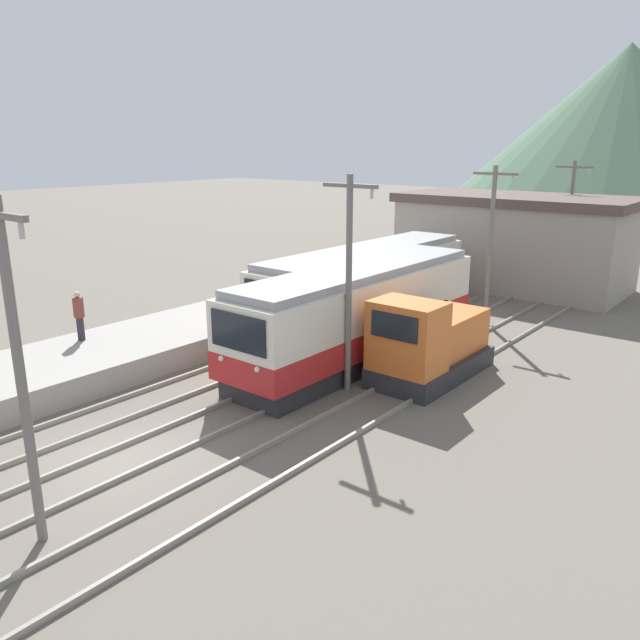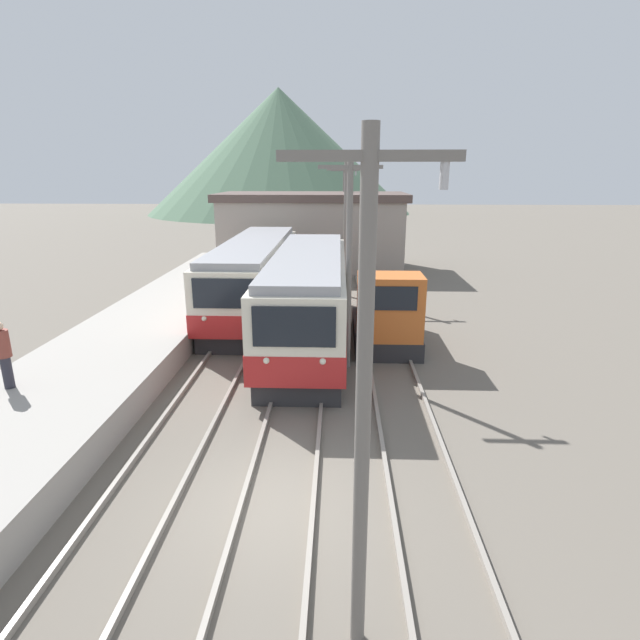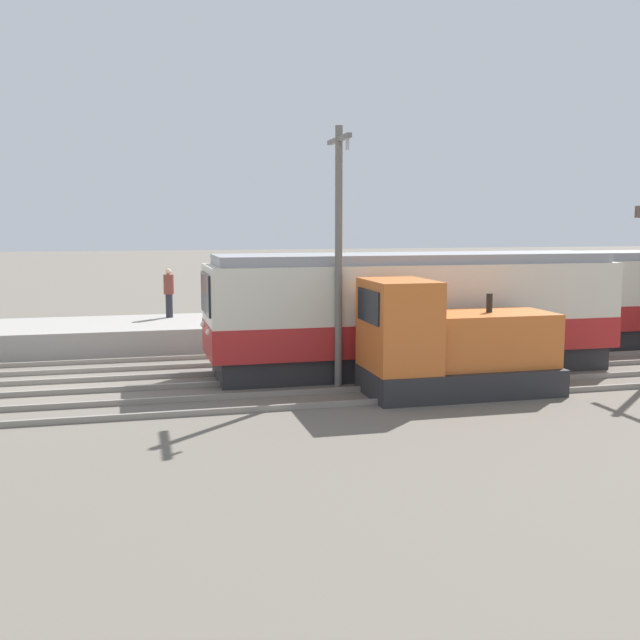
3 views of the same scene
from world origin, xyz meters
name	(u,v)px [view 2 (image 2 of 3)]	position (x,y,z in m)	size (l,w,h in m)	color
ground_plane	(268,505)	(0.00, 0.00, 0.00)	(200.00, 200.00, 0.00)	#665E54
track_left	(140,499)	(-2.60, 0.00, 0.07)	(1.54, 60.00, 0.14)	gray
track_center	(278,502)	(0.20, 0.00, 0.07)	(1.54, 60.00, 0.14)	gray
track_right	(428,506)	(3.20, 0.00, 0.07)	(1.54, 60.00, 0.14)	gray
commuter_train_left	(255,279)	(-2.60, 14.65, 1.59)	(2.84, 12.95, 3.39)	#28282B
commuter_train_center	(308,301)	(0.20, 10.23, 1.65)	(2.84, 12.34, 3.53)	#28282B
shunting_locomotive	(385,313)	(3.20, 10.11, 1.21)	(2.40, 5.04, 3.00)	#28282B
catenary_mast_near	(364,397)	(1.71, -2.92, 3.79)	(2.00, 0.20, 6.95)	slate
catenary_mast_mid	(349,258)	(1.71, 7.52, 3.79)	(2.00, 0.20, 6.95)	slate
catenary_mast_far	(346,225)	(1.71, 17.96, 3.79)	(2.00, 0.20, 6.95)	slate
catenary_mast_distant	(344,211)	(1.71, 28.40, 3.79)	(2.00, 0.20, 6.95)	slate
person_on_platform	(4,352)	(-7.40, 3.45, 1.90)	(0.38, 0.38, 1.83)	#282833
station_building	(312,231)	(-0.47, 26.00, 2.59)	(12.60, 6.30, 5.13)	gray
mountain_backdrop	(280,152)	(-8.59, 77.44, 9.76)	(43.10, 43.10, 19.51)	#517056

